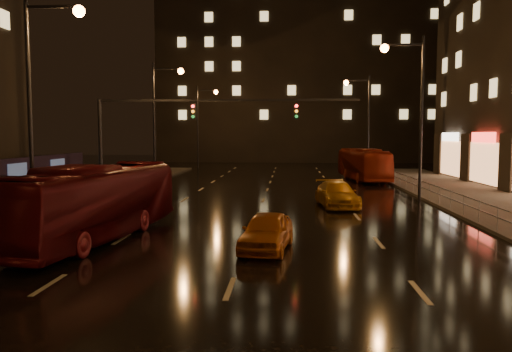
{
  "coord_description": "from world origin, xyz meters",
  "views": [
    {
      "loc": [
        1.54,
        -8.98,
        4.11
      ],
      "look_at": [
        0.29,
        10.34,
        2.5
      ],
      "focal_mm": 35.0,
      "sensor_mm": 36.0,
      "label": 1
    }
  ],
  "objects_px": {
    "bus_curb": "(363,164)",
    "taxi_near": "(267,231)",
    "bus_red": "(94,202)",
    "taxi_far": "(337,194)"
  },
  "relations": [
    {
      "from": "bus_red",
      "to": "bus_curb",
      "type": "relative_size",
      "value": 1.03
    },
    {
      "from": "bus_curb",
      "to": "taxi_near",
      "type": "height_order",
      "value": "bus_curb"
    },
    {
      "from": "bus_red",
      "to": "taxi_far",
      "type": "bearing_deg",
      "value": 51.03
    },
    {
      "from": "bus_red",
      "to": "taxi_far",
      "type": "xyz_separation_m",
      "value": [
        10.37,
        9.77,
        -0.77
      ]
    },
    {
      "from": "bus_red",
      "to": "bus_curb",
      "type": "xyz_separation_m",
      "value": [
        14.29,
        26.42,
        -0.05
      ]
    },
    {
      "from": "bus_curb",
      "to": "taxi_near",
      "type": "distance_m",
      "value": 28.69
    },
    {
      "from": "bus_curb",
      "to": "taxi_far",
      "type": "height_order",
      "value": "bus_curb"
    },
    {
      "from": "bus_curb",
      "to": "taxi_near",
      "type": "xyz_separation_m",
      "value": [
        -7.48,
        -27.69,
        -0.76
      ]
    },
    {
      "from": "taxi_far",
      "to": "bus_curb",
      "type": "bearing_deg",
      "value": 70.54
    },
    {
      "from": "bus_red",
      "to": "taxi_near",
      "type": "relative_size",
      "value": 2.7
    }
  ]
}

